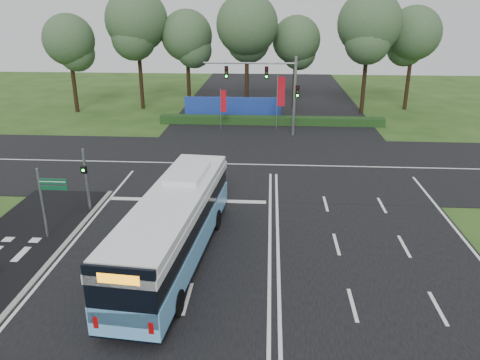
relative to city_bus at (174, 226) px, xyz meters
name	(u,v)px	position (x,y,z in m)	size (l,w,h in m)	color
ground	(270,243)	(4.34, 2.01, -1.79)	(120.00, 120.00, 0.00)	#264617
road_main	(270,243)	(4.34, 2.01, -1.77)	(20.00, 120.00, 0.04)	black
road_cross	(271,165)	(4.34, 14.01, -1.76)	(120.00, 14.00, 0.05)	black
kerb_strip	(46,267)	(-5.76, -0.99, -1.73)	(0.25, 18.00, 0.12)	gray
city_bus	(174,226)	(0.00, 0.00, 0.00)	(3.69, 12.54, 3.55)	#69B7F5
pedestrian_signal	(86,178)	(-6.09, 5.31, 0.23)	(0.34, 0.43, 3.69)	gray
street_sign	(47,195)	(-6.65, 1.81, 0.61)	(1.47, 0.12, 3.77)	gray
banner_flag_left	(223,103)	(-0.19, 24.26, 0.74)	(0.57, 0.06, 3.83)	gray
banner_flag_mid	(280,95)	(5.12, 24.61, 1.50)	(0.75, 0.13, 5.08)	gray
traffic_light_gantry	(274,84)	(4.55, 22.51, 2.88)	(8.41, 0.28, 7.00)	gray
hedge	(271,121)	(4.34, 26.51, -1.39)	(22.00, 1.20, 0.80)	#153312
blue_hoarding	(233,108)	(0.34, 29.01, -0.69)	(10.00, 0.30, 2.20)	#1C399B
eucalyptus_row	(248,29)	(1.70, 32.98, 6.88)	(42.06, 9.15, 12.88)	black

